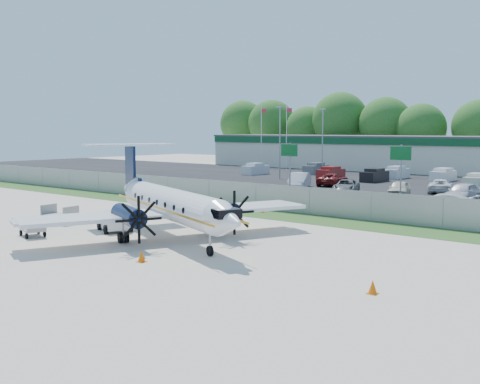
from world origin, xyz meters
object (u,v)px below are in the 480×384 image
Objects in this scene: baggage_cart_near at (60,215)px; aircraft at (170,204)px; pushback_tug at (115,221)px; baggage_cart_far at (33,229)px.

aircraft is at bearing 3.53° from baggage_cart_near.
pushback_tug is at bearing -174.91° from aircraft.
pushback_tug is 1.33× the size of baggage_cart_far.
pushback_tug is at bearing 2.25° from baggage_cart_near.
baggage_cart_far is (-2.35, -4.18, -0.16)m from pushback_tug.
baggage_cart_near is 5.08m from baggage_cart_far.
pushback_tug is 5.52m from baggage_cart_near.
aircraft reaches higher than pushback_tug.
baggage_cart_far is (3.16, -3.97, -0.10)m from baggage_cart_near.
aircraft is 8.37m from baggage_cart_far.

